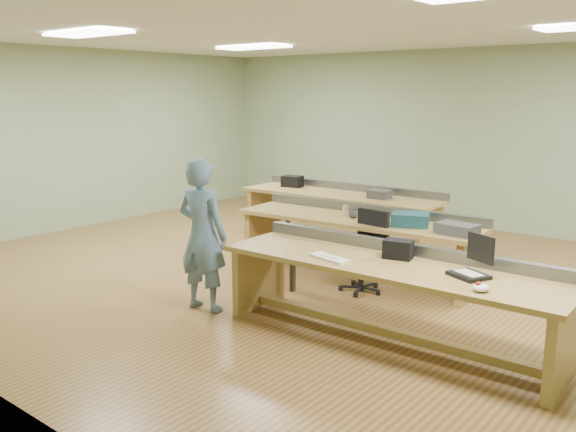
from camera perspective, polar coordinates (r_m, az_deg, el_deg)
The scene contains 21 objects.
floor at distance 7.63m, azimuth 3.48°, elevation -5.83°, with size 10.00×10.00×0.00m, color olive.
ceiling at distance 7.32m, azimuth 3.78°, elevation 17.21°, with size 10.00×10.00×0.00m, color silver.
wall_back at distance 10.83m, azimuth 15.99°, elevation 6.99°, with size 10.00×0.04×3.00m, color gray.
wall_left at distance 10.98m, azimuth -18.41°, elevation 6.90°, with size 0.04×8.00×3.00m, color gray.
fluor_panels at distance 7.32m, azimuth 3.77°, elevation 16.97°, with size 6.20×3.50×0.03m.
workbench_front at distance 5.69m, azimuth 9.44°, elevation -6.09°, with size 3.27×0.94×0.86m.
workbench_mid at distance 7.62m, azimuth 6.53°, elevation -1.53°, with size 3.14×1.00×0.86m.
workbench_back at distance 9.40m, azimuth 4.91°, elevation 1.01°, with size 3.21×0.93×0.86m.
person at distance 6.41m, azimuth -8.00°, elevation -1.78°, with size 0.59×0.39×1.62m, color #6381A2.
laptop_base at distance 5.34m, azimuth 16.53°, elevation -5.33°, with size 0.30×0.24×0.03m, color black.
laptop_screen at distance 5.36m, azimuth 17.59°, elevation -2.90°, with size 0.30×0.01×0.24m, color black.
keyboard at distance 5.67m, azimuth 3.91°, elevation -3.94°, with size 0.42×0.14×0.02m, color silver.
trackball_mouse at distance 5.00m, azimuth 17.61°, elevation -6.39°, with size 0.12×0.15×0.06m, color white.
camera_bag at distance 5.76m, azimuth 10.28°, elevation -3.08°, with size 0.26×0.17×0.18m, color black.
task_chair at distance 7.12m, azimuth 7.11°, elevation -4.29°, with size 0.55×0.55×0.94m.
parts_bin_teal at distance 7.20m, azimuth 11.39°, elevation -0.31°, with size 0.42×0.32×0.15m, color #153C45.
parts_bin_grey at distance 6.88m, azimuth 15.53°, elevation -1.17°, with size 0.43×0.27×0.12m, color #353537.
mug at distance 7.55m, azimuth 6.15°, elevation 0.22°, with size 0.13×0.13×0.10m, color #353537.
drinks_can at distance 7.69m, azimuth 5.39°, elevation 0.54°, with size 0.07×0.07×0.13m, color silver.
storage_box_back at distance 9.98m, azimuth 0.41°, elevation 3.27°, with size 0.32×0.23×0.18m, color black.
tray_back at distance 8.97m, azimuth 8.55°, elevation 2.02°, with size 0.31×0.23×0.12m, color #353537.
Camera 1 is at (4.19, -5.96, 2.27)m, focal length 38.00 mm.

